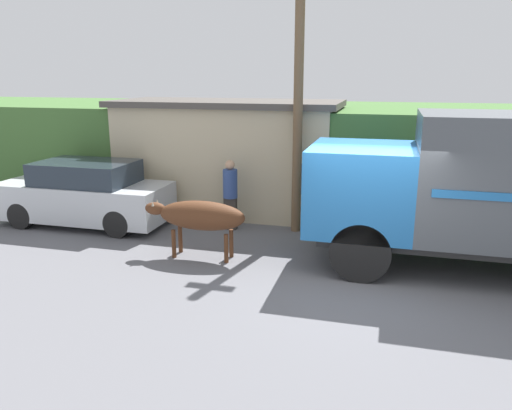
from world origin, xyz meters
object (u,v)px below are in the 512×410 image
(parked_suv, at_px, (85,194))
(pedestrian_on_hill, at_px, (230,192))
(cargo_truck, at_px, (501,188))
(brown_cow, at_px, (200,216))
(utility_pole, at_px, (298,96))

(parked_suv, height_order, pedestrian_on_hill, pedestrian_on_hill)
(cargo_truck, xyz_separation_m, brown_cow, (-5.74, -0.57, -0.81))
(utility_pole, bearing_deg, parked_suv, -170.65)
(parked_suv, xyz_separation_m, utility_pole, (5.28, 0.87, 2.47))
(cargo_truck, distance_m, pedestrian_on_hill, 5.97)
(pedestrian_on_hill, xyz_separation_m, utility_pole, (1.59, 0.29, 2.31))
(cargo_truck, xyz_separation_m, pedestrian_on_hill, (-5.73, 1.47, -0.76))
(parked_suv, bearing_deg, pedestrian_on_hill, 8.93)
(cargo_truck, relative_size, parked_suv, 1.55)
(cargo_truck, relative_size, brown_cow, 3.05)
(parked_suv, height_order, utility_pole, utility_pole)
(parked_suv, relative_size, pedestrian_on_hill, 2.49)
(pedestrian_on_hill, bearing_deg, parked_suv, 7.06)
(brown_cow, height_order, utility_pole, utility_pole)
(brown_cow, xyz_separation_m, pedestrian_on_hill, (0.00, 2.04, 0.05))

